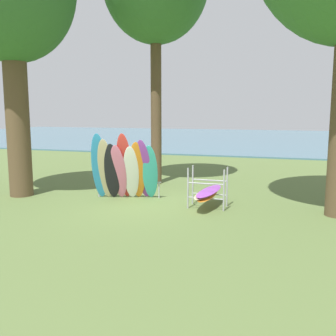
% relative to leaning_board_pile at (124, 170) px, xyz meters
% --- Properties ---
extents(ground_plane, '(80.00, 80.00, 0.00)m').
position_rel_leaning_board_pile_xyz_m(ground_plane, '(0.68, -0.51, -1.01)').
color(ground_plane, '#566B38').
extents(lake_water, '(80.00, 36.00, 0.10)m').
position_rel_leaning_board_pile_xyz_m(lake_water, '(0.68, 31.09, -0.96)').
color(lake_water, '#477084').
rests_on(lake_water, ground).
extents(leaning_board_pile, '(2.33, 1.36, 2.26)m').
position_rel_leaning_board_pile_xyz_m(leaning_board_pile, '(0.00, 0.00, 0.00)').
color(leaning_board_pile, '#2D8ED1').
rests_on(leaning_board_pile, ground).
extents(board_storage_rack, '(1.15, 2.13, 1.25)m').
position_rel_leaning_board_pile_xyz_m(board_storage_rack, '(2.89, -0.20, -0.54)').
color(board_storage_rack, '#9EA0A5').
rests_on(board_storage_rack, ground).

